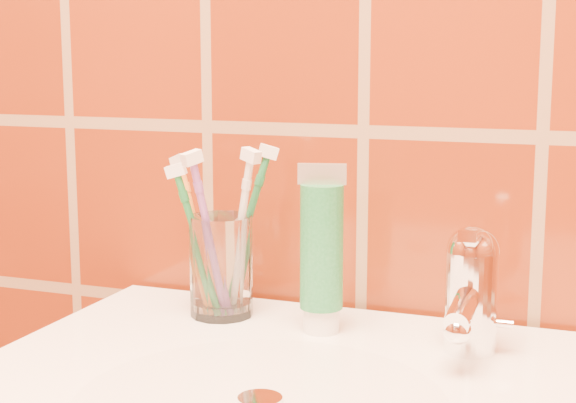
% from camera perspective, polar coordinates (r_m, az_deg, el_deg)
% --- Properties ---
extents(glass_tumbler, '(0.08, 0.08, 0.11)m').
position_cam_1_polar(glass_tumbler, '(0.93, -4.34, -4.17)').
color(glass_tumbler, white).
rests_on(glass_tumbler, pedestal_sink).
extents(toothpaste_tube, '(0.05, 0.04, 0.17)m').
position_cam_1_polar(toothpaste_tube, '(0.87, 2.18, -3.42)').
color(toothpaste_tube, white).
rests_on(toothpaste_tube, pedestal_sink).
extents(faucet, '(0.05, 0.11, 0.12)m').
position_cam_1_polar(faucet, '(0.83, 11.75, -5.38)').
color(faucet, white).
rests_on(faucet, pedestal_sink).
extents(toothbrush_0, '(0.09, 0.08, 0.17)m').
position_cam_1_polar(toothbrush_0, '(0.92, -5.83, -2.62)').
color(toothbrush_0, '#20793B').
rests_on(toothbrush_0, glass_tumbler).
extents(toothbrush_1, '(0.09, 0.08, 0.19)m').
position_cam_1_polar(toothbrush_1, '(0.91, -3.17, -2.10)').
color(toothbrush_1, silver).
rests_on(toothbrush_1, glass_tumbler).
extents(toothbrush_2, '(0.09, 0.11, 0.19)m').
position_cam_1_polar(toothbrush_2, '(0.90, -5.08, -2.29)').
color(toothbrush_2, '#804696').
rests_on(toothbrush_2, glass_tumbler).
extents(toothbrush_3, '(0.12, 0.10, 0.19)m').
position_cam_1_polar(toothbrush_3, '(0.93, -2.81, -1.89)').
color(toothbrush_3, '#1E7340').
rests_on(toothbrush_3, glass_tumbler).
extents(toothbrush_4, '(0.13, 0.11, 0.18)m').
position_cam_1_polar(toothbrush_4, '(0.94, -5.89, -2.21)').
color(toothbrush_4, orange).
rests_on(toothbrush_4, glass_tumbler).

